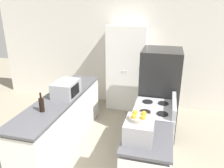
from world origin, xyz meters
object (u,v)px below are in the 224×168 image
(wine_bottle, at_px, (42,104))
(stove, at_px, (153,132))
(refrigerator, at_px, (159,93))
(microwave, at_px, (66,89))
(fruit_bowl, at_px, (139,117))
(toaster_oven, at_px, (139,130))
(pantry_cabinet, at_px, (127,68))

(wine_bottle, bearing_deg, stove, 18.58)
(refrigerator, relative_size, microwave, 3.21)
(stove, distance_m, refrigerator, 0.91)
(stove, bearing_deg, microwave, 176.20)
(wine_bottle, xyz_separation_m, fruit_bowl, (1.51, -0.34, 0.17))
(toaster_oven, bearing_deg, refrigerator, 84.82)
(microwave, relative_size, wine_bottle, 1.73)
(microwave, distance_m, fruit_bowl, 1.74)
(refrigerator, xyz_separation_m, toaster_oven, (-0.16, -1.74, 0.20))
(pantry_cabinet, bearing_deg, refrigerator, -49.90)
(toaster_oven, bearing_deg, pantry_cabinet, 103.87)
(pantry_cabinet, distance_m, microwave, 1.87)
(stove, distance_m, microwave, 1.66)
(wine_bottle, bearing_deg, pantry_cabinet, 70.31)
(pantry_cabinet, relative_size, refrigerator, 1.19)
(stove, xyz_separation_m, wine_bottle, (-1.64, -0.55, 0.56))
(stove, bearing_deg, toaster_oven, -97.77)
(refrigerator, xyz_separation_m, microwave, (-1.58, -0.73, 0.20))
(refrigerator, bearing_deg, wine_bottle, -140.53)
(refrigerator, height_order, wine_bottle, refrigerator)
(pantry_cabinet, height_order, microwave, pantry_cabinet)
(stove, distance_m, toaster_oven, 1.08)
(pantry_cabinet, relative_size, stove, 1.88)
(stove, relative_size, wine_bottle, 3.53)
(stove, bearing_deg, wine_bottle, -161.42)
(stove, xyz_separation_m, toaster_oven, (-0.12, -0.91, 0.57))
(wine_bottle, bearing_deg, toaster_oven, -13.18)
(fruit_bowl, bearing_deg, pantry_cabinet, 103.72)
(microwave, bearing_deg, refrigerator, 24.61)
(pantry_cabinet, relative_size, toaster_oven, 5.05)
(pantry_cabinet, distance_m, refrigerator, 1.30)
(stove, relative_size, microwave, 2.04)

